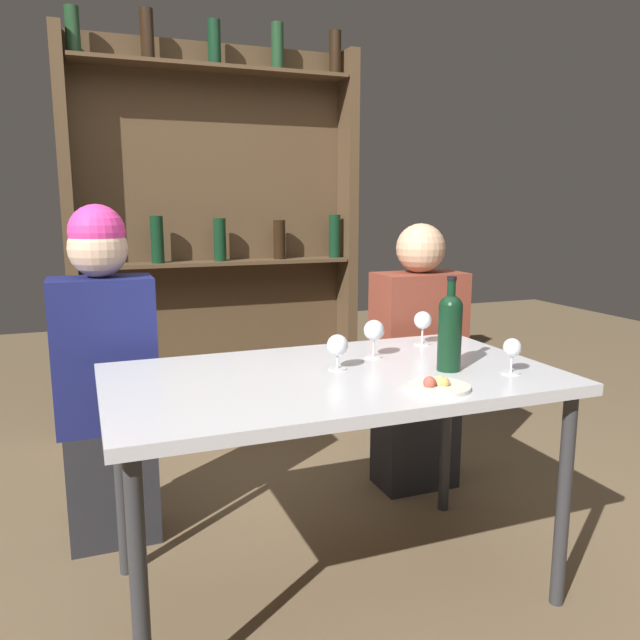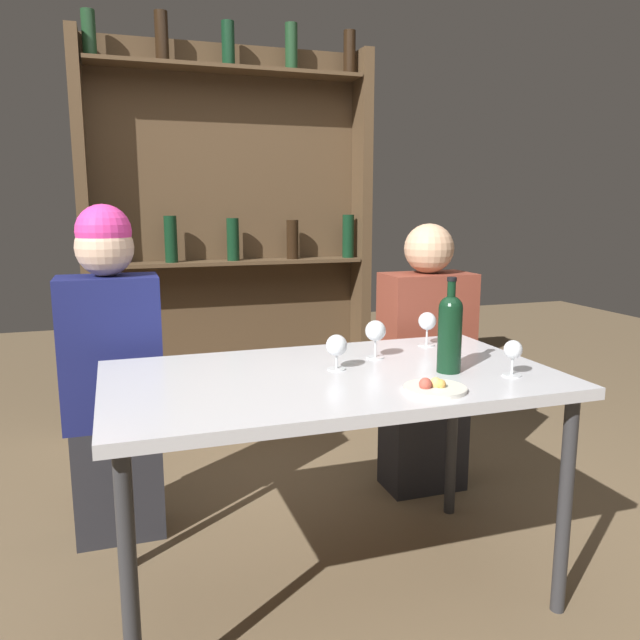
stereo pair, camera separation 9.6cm
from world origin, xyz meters
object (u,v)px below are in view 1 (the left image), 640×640
(wine_glass_0, at_px, (423,321))
(wine_glass_2, at_px, (512,349))
(wine_glass_3, at_px, (338,346))
(seated_person_right, at_px, (417,365))
(seated_person_left, at_px, (106,380))
(food_plate_0, at_px, (438,386))
(wine_bottle, at_px, (450,329))
(wine_glass_1, at_px, (374,331))

(wine_glass_0, height_order, wine_glass_2, wine_glass_0)
(wine_glass_3, bearing_deg, seated_person_right, 41.97)
(wine_glass_3, bearing_deg, seated_person_left, 141.20)
(wine_glass_2, relative_size, seated_person_right, 0.09)
(wine_glass_3, height_order, seated_person_left, seated_person_left)
(food_plate_0, bearing_deg, wine_glass_0, 64.28)
(seated_person_right, bearing_deg, wine_glass_2, -99.00)
(wine_glass_3, distance_m, seated_person_right, 0.87)
(wine_bottle, height_order, seated_person_left, seated_person_left)
(wine_glass_1, distance_m, wine_glass_2, 0.46)
(wine_bottle, distance_m, seated_person_right, 0.82)
(wine_glass_3, bearing_deg, wine_glass_2, -26.12)
(food_plate_0, distance_m, seated_person_right, 0.98)
(wine_glass_1, bearing_deg, seated_person_right, 45.93)
(wine_glass_2, distance_m, wine_glass_3, 0.55)
(seated_person_left, bearing_deg, wine_glass_1, -27.50)
(wine_glass_1, bearing_deg, wine_bottle, -58.38)
(wine_glass_1, distance_m, food_plate_0, 0.42)
(wine_glass_2, bearing_deg, seated_person_left, 146.04)
(wine_glass_3, distance_m, seated_person_left, 0.91)
(wine_glass_2, bearing_deg, wine_glass_1, 132.27)
(wine_glass_1, height_order, wine_glass_3, wine_glass_1)
(wine_glass_2, xyz_separation_m, food_plate_0, (-0.31, -0.07, -0.07))
(wine_bottle, distance_m, wine_glass_2, 0.20)
(food_plate_0, bearing_deg, wine_bottle, 50.04)
(wine_glass_0, distance_m, food_plate_0, 0.59)
(seated_person_left, bearing_deg, wine_glass_3, -38.80)
(wine_glass_0, bearing_deg, wine_glass_1, -155.75)
(wine_bottle, distance_m, wine_glass_3, 0.36)
(wine_glass_1, height_order, wine_glass_2, wine_glass_1)
(wine_glass_2, bearing_deg, wine_bottle, 148.04)
(wine_bottle, bearing_deg, wine_glass_3, 157.04)
(wine_glass_3, xyz_separation_m, food_plate_0, (0.19, -0.31, -0.07))
(wine_glass_1, xyz_separation_m, seated_person_right, (0.44, 0.45, -0.27))
(wine_glass_0, bearing_deg, seated_person_left, 163.49)
(seated_person_right, bearing_deg, wine_bottle, -112.66)
(wine_glass_3, bearing_deg, food_plate_0, -58.91)
(wine_glass_1, relative_size, seated_person_left, 0.10)
(wine_glass_0, relative_size, wine_glass_1, 0.96)
(wine_bottle, bearing_deg, seated_person_right, 67.34)
(wine_glass_0, bearing_deg, wine_glass_3, -153.43)
(wine_bottle, height_order, wine_glass_0, wine_bottle)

